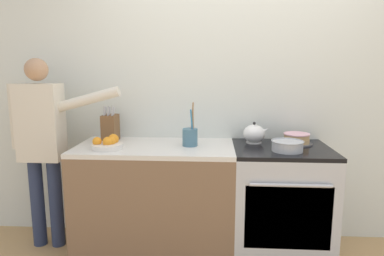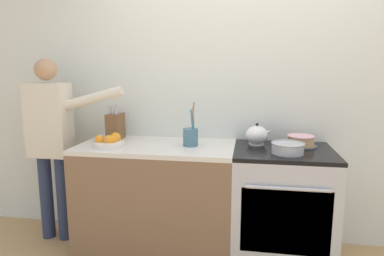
% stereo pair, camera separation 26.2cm
% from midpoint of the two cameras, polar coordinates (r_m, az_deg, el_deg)
% --- Properties ---
extents(wall_back, '(8.00, 0.04, 2.60)m').
position_cam_midpoint_polar(wall_back, '(2.95, 5.45, 6.23)').
color(wall_back, silver).
rests_on(wall_back, ground_plane).
extents(counter_cabinet, '(1.24, 0.64, 0.89)m').
position_cam_midpoint_polar(counter_cabinet, '(2.86, -8.69, -11.60)').
color(counter_cabinet, brown).
rests_on(counter_cabinet, ground_plane).
extents(stove_range, '(0.74, 0.67, 0.89)m').
position_cam_midpoint_polar(stove_range, '(2.83, 11.81, -11.99)').
color(stove_range, '#B7BABF').
rests_on(stove_range, ground_plane).
extents(layer_cake, '(0.25, 0.25, 0.09)m').
position_cam_midpoint_polar(layer_cake, '(2.84, 14.53, -1.81)').
color(layer_cake, '#4C4C51').
rests_on(layer_cake, stove_range).
extents(tea_kettle, '(0.22, 0.18, 0.17)m').
position_cam_midpoint_polar(tea_kettle, '(2.81, 7.72, -1.01)').
color(tea_kettle, white).
rests_on(tea_kettle, stove_range).
extents(mixing_bowl, '(0.24, 0.24, 0.08)m').
position_cam_midpoint_polar(mixing_bowl, '(2.58, 12.84, -2.94)').
color(mixing_bowl, '#B7BABF').
rests_on(mixing_bowl, stove_range).
extents(knife_block, '(0.11, 0.17, 0.30)m').
position_cam_midpoint_polar(knife_block, '(2.97, -15.94, 0.03)').
color(knife_block, brown).
rests_on(knife_block, counter_cabinet).
extents(utensil_crock, '(0.12, 0.12, 0.34)m').
position_cam_midpoint_polar(utensil_crock, '(2.68, -3.12, -1.45)').
color(utensil_crock, '#477084').
rests_on(utensil_crock, counter_cabinet).
extents(fruit_bowl, '(0.24, 0.24, 0.10)m').
position_cam_midpoint_polar(fruit_bowl, '(2.70, -16.61, -2.58)').
color(fruit_bowl, silver).
rests_on(fruit_bowl, counter_cabinet).
extents(person_baker, '(0.91, 0.20, 1.57)m').
position_cam_midpoint_polar(person_baker, '(3.07, -25.91, -1.50)').
color(person_baker, '#283351').
rests_on(person_baker, ground_plane).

